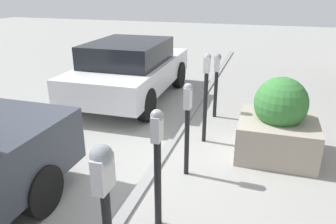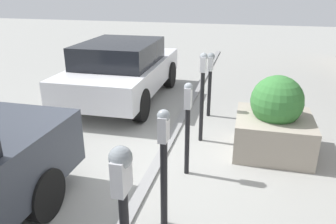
{
  "view_description": "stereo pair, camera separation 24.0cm",
  "coord_description": "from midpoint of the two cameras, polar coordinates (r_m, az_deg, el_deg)",
  "views": [
    {
      "loc": [
        -4.06,
        -1.37,
        2.57
      ],
      "look_at": [
        0.0,
        -0.12,
        0.93
      ],
      "focal_mm": 35.0,
      "sensor_mm": 36.0,
      "label": 1
    },
    {
      "loc": [
        -4.12,
        -1.14,
        2.57
      ],
      "look_at": [
        0.0,
        -0.12,
        0.93
      ],
      "focal_mm": 35.0,
      "sensor_mm": 36.0,
      "label": 2
    }
  ],
  "objects": [
    {
      "name": "parking_meter_second",
      "position": [
        3.49,
        -2.74,
        -7.6
      ],
      "size": [
        0.16,
        0.14,
        1.41
      ],
      "color": "black",
      "rests_on": "ground_plane"
    },
    {
      "name": "planter_box",
      "position": [
        5.49,
        16.84,
        -1.66
      ],
      "size": [
        1.19,
        1.2,
        1.29
      ],
      "color": "#A39989",
      "rests_on": "ground_plane"
    },
    {
      "name": "curb_strip",
      "position": [
        5.0,
        -3.67,
        -9.52
      ],
      "size": [
        19.0,
        0.16,
        0.04
      ],
      "color": "gray",
      "rests_on": "ground_plane"
    },
    {
      "name": "parking_meter_fourth",
      "position": [
        5.49,
        4.78,
        4.51
      ],
      "size": [
        0.15,
        0.13,
        1.56
      ],
      "color": "black",
      "rests_on": "ground_plane"
    },
    {
      "name": "parking_meter_middle",
      "position": [
        4.48,
        1.92,
        -0.8
      ],
      "size": [
        0.14,
        0.12,
        1.37
      ],
      "color": "black",
      "rests_on": "ground_plane"
    },
    {
      "name": "ground_plane",
      "position": [
        4.99,
        -2.78,
        -9.84
      ],
      "size": [
        40.0,
        40.0,
        0.0
      ],
      "primitive_type": "plane",
      "color": "#999993"
    },
    {
      "name": "parking_meter_nearest",
      "position": [
        2.46,
        -10.66,
        -15.97
      ],
      "size": [
        0.19,
        0.16,
        1.58
      ],
      "color": "black",
      "rests_on": "ground_plane"
    },
    {
      "name": "parked_car_middle",
      "position": [
        7.81,
        -8.82,
        7.4
      ],
      "size": [
        3.99,
        1.87,
        1.39
      ],
      "rotation": [
        0.0,
        0.0,
        0.02
      ],
      "color": "silver",
      "rests_on": "ground_plane"
    },
    {
      "name": "parking_meter_farthest",
      "position": [
        6.67,
        6.34,
        6.67
      ],
      "size": [
        0.18,
        0.16,
        1.33
      ],
      "color": "black",
      "rests_on": "ground_plane"
    }
  ]
}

